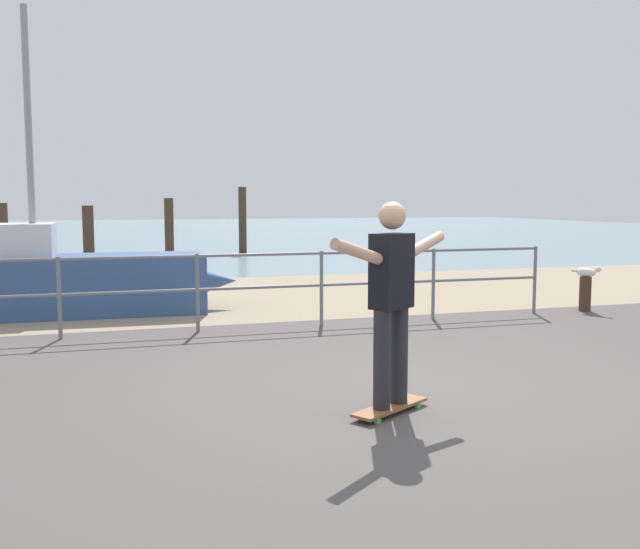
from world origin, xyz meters
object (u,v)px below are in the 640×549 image
skateboarder (391,292)px  bollard_short (585,295)px  skateboard (390,407)px  seagull (587,272)px  sailboat (67,281)px

skateboarder → bollard_short: (5.02, 4.08, -0.74)m
skateboarder → skateboard: bearing=-116.6°
seagull → bollard_short: bearing=115.7°
seagull → skateboarder: bearing=-141.0°
sailboat → seagull: bearing=-15.6°
skateboarder → sailboat: bearing=113.3°
skateboarder → bollard_short: bearing=39.1°
skateboarder → seagull: (5.03, 4.07, -0.38)m
sailboat → seagull: 8.01m
sailboat → bollard_short: 8.00m
skateboard → bollard_short: bollard_short is taller
sailboat → skateboarder: bearing=-66.7°
sailboat → skateboard: size_ratio=6.33×
skateboard → skateboarder: (0.00, 0.00, 0.95)m
skateboard → bollard_short: 6.48m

